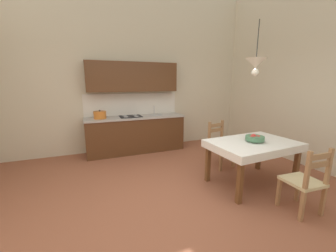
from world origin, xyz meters
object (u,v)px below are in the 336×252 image
Objects in this scene: kitchen_cabinetry at (135,118)px; dining_table at (252,149)px; dining_chair_camera_side at (305,182)px; dining_chair_kitchen_side at (220,145)px; pendant_lamp at (256,64)px; fruit_bowl at (255,138)px.

dining_table is at bearing -59.46° from kitchen_cabinetry.
dining_chair_camera_side is (1.50, -3.35, -0.41)m from kitchen_cabinetry.
dining_chair_kitchen_side is 1.16× the size of pendant_lamp.
kitchen_cabinetry reaches higher than dining_chair_kitchen_side.
fruit_bowl is (0.02, -0.01, 0.18)m from dining_table.
dining_chair_camera_side is 1.79m from pendant_lamp.
dining_table is at bearing 150.87° from fruit_bowl.
dining_table is at bearing 14.69° from pendant_lamp.
dining_table is 0.88m from dining_chair_kitchen_side.
dining_chair_camera_side is at bearing -79.12° from pendant_lamp.
dining_chair_camera_side is at bearing -87.40° from dining_chair_kitchen_side.
dining_table is at bearing -88.08° from dining_chair_kitchen_side.
dining_table is (1.45, -2.46, -0.23)m from kitchen_cabinetry.
kitchen_cabinetry is 2.18m from dining_chair_kitchen_side.
dining_chair_kitchen_side is at bearing 84.41° from pendant_lamp.
dining_table is 4.92× the size of fruit_bowl.
dining_chair_camera_side reaches higher than fruit_bowl.
dining_chair_camera_side is 0.96m from fruit_bowl.
dining_chair_kitchen_side is at bearing 92.60° from dining_chair_camera_side.
kitchen_cabinetry is 2.86m from dining_table.
kitchen_cabinetry is 2.87m from fruit_bowl.
dining_chair_kitchen_side is 0.95m from fruit_bowl.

